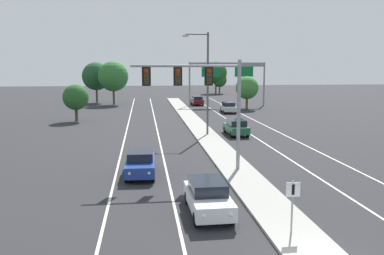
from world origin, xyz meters
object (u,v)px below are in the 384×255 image
Objects in this scene: street_lamp_median at (205,78)px; highway_sign_gantry at (227,70)px; overhead_signal_mast at (202,89)px; car_receding_green at (236,127)px; tree_far_right_b at (216,73)px; tree_far_right_a at (220,80)px; car_receding_silver at (228,107)px; tree_far_left_b at (113,76)px; car_oncoming_white at (208,196)px; median_sign_post at (293,199)px; car_oncoming_blue at (140,163)px; tree_far_left_c at (76,97)px; tree_far_left_a at (96,76)px; car_receding_darkred at (197,100)px; tree_far_right_c at (247,88)px.

street_lamp_median is 30.29m from highway_sign_gantry.
car_receding_green is at bearing 68.55° from overhead_signal_mast.
car_receding_green is 61.89m from tree_far_right_b.
tree_far_right_a is (4.61, 31.66, -2.81)m from highway_sign_gantry.
tree_far_left_b is (-17.74, 14.76, 4.22)m from car_receding_silver.
car_oncoming_white and car_receding_silver have the same top height.
median_sign_post reaches higher than car_oncoming_blue.
highway_sign_gantry is 20.22m from tree_far_left_b.
overhead_signal_mast is 14.27m from street_lamp_median.
overhead_signal_mast is 1.60× the size of car_receding_silver.
street_lamp_median reaches higher than highway_sign_gantry.
tree_far_left_c is 26.32m from tree_far_left_a.
overhead_signal_mast is at bearing -79.45° from tree_far_left_b.
overhead_signal_mast is 0.95× the size of tree_far_left_a.
tree_far_left_c is (-27.33, -48.49, -0.32)m from tree_far_right_a.
tree_far_left_b reaches higher than car_receding_green.
street_lamp_median is at bearing -108.27° from car_receding_silver.
tree_far_left_c is (-8.11, 26.70, 2.21)m from car_oncoming_blue.
tree_far_right_b is at bearing 81.98° from median_sign_post.
car_receding_silver is at bearing -98.83° from tree_far_right_a.
car_oncoming_blue and car_receding_silver have the same top height.
car_oncoming_white is at bearing -100.35° from tree_far_right_b.
overhead_signal_mast is 34.89m from car_receding_silver.
median_sign_post is 0.47× the size of tree_far_left_c.
tree_far_right_b is (8.80, 61.11, 4.35)m from car_receding_green.
tree_far_left_a reaches higher than car_oncoming_white.
street_lamp_median is (2.36, 14.07, 0.34)m from overhead_signal_mast.
overhead_signal_mast is 46.37m from car_receding_darkred.
street_lamp_median is 22.40m from car_oncoming_white.
street_lamp_median is at bearing -101.06° from tree_far_right_b.
tree_far_left_c is 55.45m from tree_far_right_b.
tree_far_left_b reaches higher than overhead_signal_mast.
car_oncoming_blue is 77.64m from tree_far_right_a.
car_oncoming_white is 84.11m from tree_far_right_b.
car_oncoming_blue is 0.58× the size of tree_far_left_b.
car_receding_darkred is 0.59× the size of tree_far_left_a.
street_lamp_median is 1.94× the size of tree_far_right_a.
car_receding_silver is 11.28m from highway_sign_gantry.
tree_far_left_b is (-14.69, 2.43, 4.22)m from car_receding_darkred.
car_receding_darkred is 7.68m from highway_sign_gantry.
highway_sign_gantry reaches higher than car_receding_silver.
car_receding_green is at bearing 82.40° from median_sign_post.
overhead_signal_mast is at bearing -97.10° from car_receding_darkred.
car_receding_darkred is (3.49, 56.39, -0.77)m from median_sign_post.
tree_far_left_c reaches higher than car_oncoming_white.
tree_far_right_a is 37.17m from tree_far_right_c.
tree_far_right_b is (26.43, 48.70, 2.14)m from tree_far_left_c.
tree_far_right_b is at bearing 40.04° from tree_far_left_a.
tree_far_left_a is (-23.01, 9.42, -1.21)m from highway_sign_gantry.
car_receding_silver is 6.40m from tree_far_right_c.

